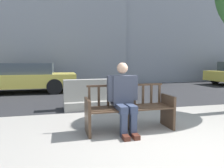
% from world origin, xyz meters
% --- Properties ---
extents(ground_plane, '(200.00, 200.00, 0.00)m').
position_xyz_m(ground_plane, '(0.00, 0.00, 0.00)').
color(ground_plane, gray).
extents(street_asphalt, '(120.00, 12.00, 0.01)m').
position_xyz_m(street_asphalt, '(0.00, 8.70, 0.00)').
color(street_asphalt, '#28282B').
rests_on(street_asphalt, ground).
extents(street_bench, '(1.70, 0.58, 0.88)m').
position_xyz_m(street_bench, '(-0.49, 1.12, 0.40)').
color(street_bench, '#473323').
rests_on(street_bench, ground).
extents(seated_person, '(0.58, 0.73, 1.31)m').
position_xyz_m(seated_person, '(-0.63, 1.06, 0.69)').
color(seated_person, '#383D4C').
rests_on(seated_person, ground).
extents(jersey_barrier_centre, '(2.03, 0.78, 0.84)m').
position_xyz_m(jersey_barrier_centre, '(-0.74, 3.14, 0.34)').
color(jersey_barrier_centre, gray).
rests_on(jersey_barrier_centre, ground).
extents(car_sedan_mid, '(4.72, 2.01, 1.29)m').
position_xyz_m(car_sedan_mid, '(-3.53, 6.85, 0.66)').
color(car_sedan_mid, '#DBC64C').
rests_on(car_sedan_mid, ground).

